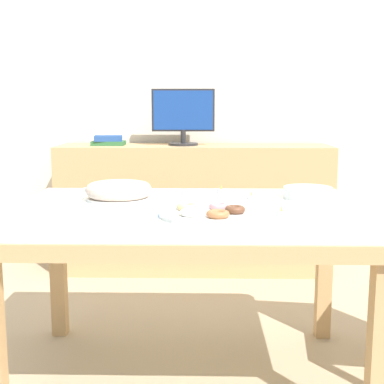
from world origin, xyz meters
TOP-DOWN VIEW (x-y plane):
  - ground_plane at (0.00, 0.00)m, footprint 12.00×12.00m
  - wall_back at (0.00, 1.82)m, footprint 8.00×0.10m
  - dining_table at (0.00, 0.00)m, footprint 1.44×0.96m
  - sideboard at (0.00, 1.52)m, footprint 1.84×0.44m
  - computer_monitor at (-0.08, 1.51)m, footprint 0.42×0.20m
  - book_stack at (-0.58, 1.52)m, footprint 0.22×0.18m
  - cake_chocolate_round at (-0.30, 0.14)m, footprint 0.28×0.28m
  - pastry_platter at (0.09, -0.20)m, footprint 0.37×0.37m
  - plate_stack at (0.52, 0.19)m, footprint 0.21×0.21m
  - tealight_left_edge at (-0.48, 0.37)m, footprint 0.04×0.04m
  - tealight_right_edge at (0.15, 0.34)m, footprint 0.04×0.04m
  - tealight_near_cakes at (0.35, -0.18)m, footprint 0.04×0.04m
  - tealight_near_front at (0.27, 0.17)m, footprint 0.04×0.04m

SIDE VIEW (x-z plane):
  - ground_plane at x=0.00m, z-range 0.00..0.00m
  - sideboard at x=0.00m, z-range 0.00..0.87m
  - dining_table at x=0.00m, z-range 0.28..1.01m
  - tealight_left_edge at x=-0.48m, z-range 0.73..0.77m
  - tealight_right_edge at x=0.15m, z-range 0.73..0.77m
  - tealight_near_cakes at x=0.35m, z-range 0.73..0.77m
  - tealight_near_front at x=0.27m, z-range 0.73..0.77m
  - pastry_platter at x=0.09m, z-range 0.73..0.77m
  - plate_stack at x=0.52m, z-range 0.74..0.79m
  - cake_chocolate_round at x=-0.30m, z-range 0.74..0.81m
  - book_stack at x=-0.58m, z-range 0.87..0.93m
  - computer_monitor at x=-0.08m, z-range 0.87..1.25m
  - wall_back at x=0.00m, z-range 0.00..2.60m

